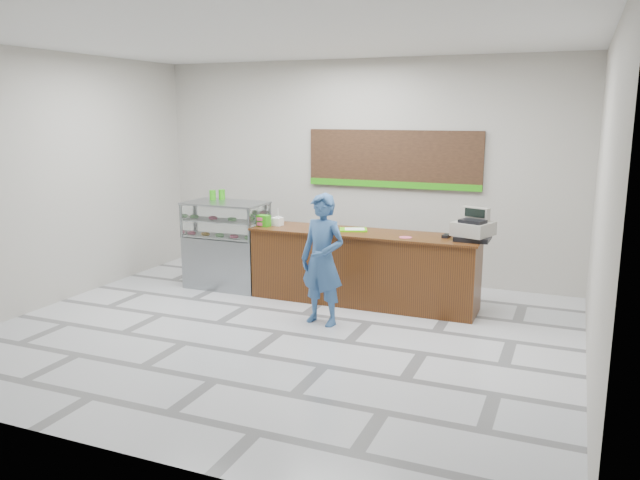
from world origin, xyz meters
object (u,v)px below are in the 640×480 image
at_px(display_case, 227,244).
at_px(customer, 323,260).
at_px(cash_register, 473,228).
at_px(serving_tray, 353,230).
at_px(sales_counter, 363,268).

distance_m(display_case, customer, 2.27).
relative_size(cash_register, serving_tray, 1.27).
bearing_deg(sales_counter, serving_tray, 159.13).
xyz_separation_m(cash_register, serving_tray, (-1.67, 0.04, -0.15)).
bearing_deg(customer, serving_tray, 100.22).
bearing_deg(cash_register, serving_tray, -162.23).
bearing_deg(sales_counter, customer, -100.92).
distance_m(sales_counter, serving_tray, 0.56).
bearing_deg(sales_counter, cash_register, 0.93).
bearing_deg(customer, display_case, 164.51).
height_order(serving_tray, customer, customer).
bearing_deg(serving_tray, display_case, 160.33).
distance_m(sales_counter, customer, 1.10).
height_order(sales_counter, display_case, display_case).
bearing_deg(serving_tray, cash_register, -22.99).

